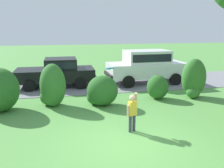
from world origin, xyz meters
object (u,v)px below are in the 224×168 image
(parked_sedan, at_px, (57,71))
(frisbee, at_px, (110,68))
(parked_suv, at_px, (147,65))
(child_thrower, at_px, (132,110))

(parked_sedan, height_order, frisbee, frisbee)
(parked_sedan, distance_m, frisbee, 6.14)
(parked_sedan, height_order, parked_suv, parked_suv)
(parked_sedan, bearing_deg, parked_suv, -2.51)
(child_thrower, bearing_deg, frisbee, 120.81)
(child_thrower, relative_size, frisbee, 4.54)
(parked_suv, xyz_separation_m, child_thrower, (-2.78, -6.45, -0.36))
(parked_sedan, xyz_separation_m, frisbee, (1.79, -5.78, 1.05))
(parked_suv, height_order, frisbee, frisbee)
(parked_suv, bearing_deg, parked_sedan, 177.49)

